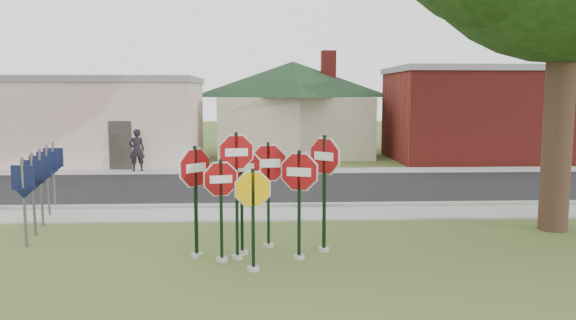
{
  "coord_description": "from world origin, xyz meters",
  "views": [
    {
      "loc": [
        0.26,
        -9.92,
        3.38
      ],
      "look_at": [
        0.8,
        2.0,
        1.97
      ],
      "focal_mm": 35.0,
      "sensor_mm": 36.0,
      "label": 1
    }
  ],
  "objects_px": {
    "stop_sign_center": "(237,178)",
    "pedestrian": "(137,150)",
    "stop_sign_yellow": "(253,209)",
    "stop_sign_left": "(221,199)"
  },
  "relations": [
    {
      "from": "stop_sign_center",
      "to": "pedestrian",
      "type": "bearing_deg",
      "value": 110.54
    },
    {
      "from": "stop_sign_center",
      "to": "stop_sign_yellow",
      "type": "relative_size",
      "value": 1.31
    },
    {
      "from": "pedestrian",
      "to": "stop_sign_yellow",
      "type": "bearing_deg",
      "value": 90.46
    },
    {
      "from": "stop_sign_center",
      "to": "pedestrian",
      "type": "relative_size",
      "value": 1.48
    },
    {
      "from": "stop_sign_left",
      "to": "stop_sign_center",
      "type": "bearing_deg",
      "value": 27.04
    },
    {
      "from": "stop_sign_yellow",
      "to": "stop_sign_left",
      "type": "height_order",
      "value": "stop_sign_left"
    },
    {
      "from": "stop_sign_center",
      "to": "pedestrian",
      "type": "xyz_separation_m",
      "value": [
        -4.88,
        13.03,
        -0.7
      ]
    },
    {
      "from": "stop_sign_left",
      "to": "pedestrian",
      "type": "xyz_separation_m",
      "value": [
        -4.58,
        13.19,
        -0.32
      ]
    },
    {
      "from": "pedestrian",
      "to": "stop_sign_left",
      "type": "bearing_deg",
      "value": 88.9
    },
    {
      "from": "pedestrian",
      "to": "stop_sign_center",
      "type": "bearing_deg",
      "value": 90.3
    }
  ]
}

